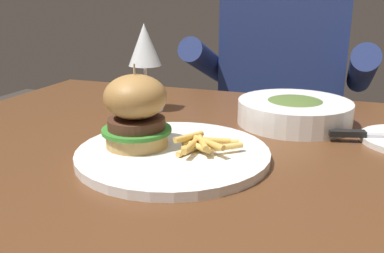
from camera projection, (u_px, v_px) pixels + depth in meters
name	position (u px, v px, depth m)	size (l,w,h in m)	color
dining_table	(211.00, 197.00, 0.75)	(1.10, 0.78, 0.74)	#56331C
main_plate	(173.00, 154.00, 0.65)	(0.29, 0.29, 0.01)	white
burger_sandwich	(136.00, 111.00, 0.65)	(0.11, 0.11, 0.13)	tan
fries_pile	(203.00, 144.00, 0.64)	(0.10, 0.09, 0.02)	#EABC5B
wine_glass	(145.00, 48.00, 0.88)	(0.07, 0.07, 0.18)	silver
table_knife	(380.00, 135.00, 0.71)	(0.20, 0.07, 0.01)	silver
soup_bowl	(294.00, 111.00, 0.82)	(0.22, 0.22, 0.05)	white
diner_person	(280.00, 130.00, 1.37)	(0.51, 0.36, 1.18)	#282833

